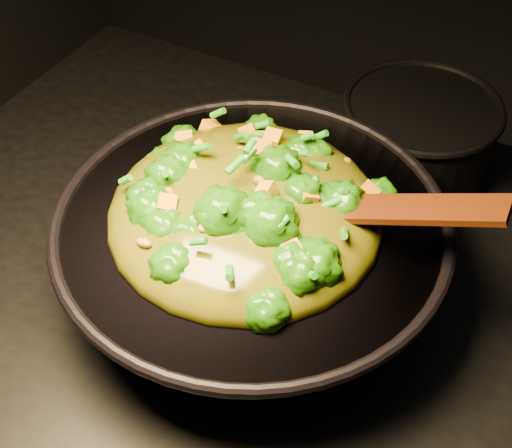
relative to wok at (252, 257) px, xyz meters
The scene contains 4 objects.
wok is the anchor object (origin of this frame).
stir_fry 0.12m from the wok, behind, with size 0.32×0.32×0.11m, color #1F5906, non-canonical shape.
spatula 0.18m from the wok, 15.24° to the left, with size 0.29×0.04×0.01m, color #3B1806.
back_pot 0.34m from the wok, 72.70° to the left, with size 0.22×0.22×0.12m, color black.
Camera 1 is at (0.24, -0.51, 1.62)m, focal length 50.00 mm.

